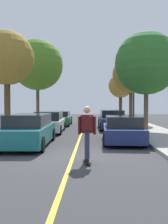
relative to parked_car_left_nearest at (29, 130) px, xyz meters
The scene contains 16 objects.
ground 3.26m from the parked_car_left_nearest, 46.22° to the right, with size 80.00×80.00×0.00m, color #353538.
center_line 2.87m from the parked_car_left_nearest, 37.77° to the left, with size 0.12×39.20×0.01m, color gold.
parked_car_left_nearest is the anchor object (origin of this frame).
parked_car_left_near 5.44m from the parked_car_left_nearest, 90.00° to the left, with size 2.01×4.41×1.41m.
parked_car_left_far 11.25m from the parked_car_left_nearest, 90.00° to the left, with size 1.97×4.42×1.27m.
parked_car_right_nearest 4.52m from the parked_car_left_nearest, 13.24° to the left, with size 2.05×4.26×1.32m.
parked_car_right_near 8.94m from the parked_car_left_nearest, 60.54° to the left, with size 1.98×4.70×1.46m.
street_tree_left_nearest 5.56m from the parked_car_left_nearest, 122.77° to the left, with size 3.21×3.21×6.12m.
street_tree_left_near 12.79m from the parked_car_left_nearest, 100.45° to the left, with size 4.71×4.71×7.78m.
street_tree_right_nearest 9.48m from the parked_car_left_nearest, 40.60° to the left, with size 4.23×4.23×6.64m.
street_tree_right_near 14.30m from the parked_car_left_nearest, 61.56° to the left, with size 3.47×3.47×6.29m.
street_tree_right_far 21.70m from the parked_car_left_nearest, 72.20° to the left, with size 3.07×3.07×5.70m.
fire_hydrant 8.06m from the parked_car_left_nearest, 42.93° to the left, with size 0.20×0.20×0.70m.
streetlamp 10.57m from the parked_car_left_nearest, 53.09° to the left, with size 0.36×0.24×5.62m.
skateboard 4.34m from the parked_car_left_nearest, 50.61° to the right, with size 0.27×0.85×0.10m.
skateboarder 4.33m from the parked_car_left_nearest, 50.88° to the right, with size 0.58×0.70×1.73m.
Camera 1 is at (0.67, -8.92, 1.88)m, focal length 39.67 mm.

